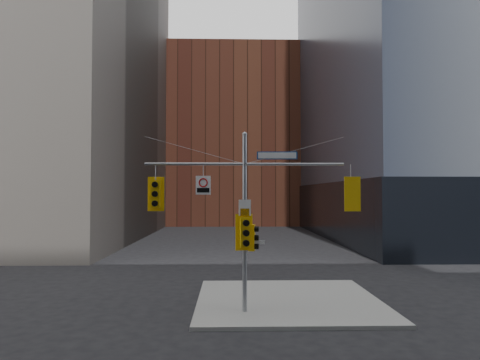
{
  "coord_description": "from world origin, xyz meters",
  "views": [
    {
      "loc": [
        -0.62,
        -15.09,
        4.79
      ],
      "look_at": [
        -0.19,
        2.0,
        5.36
      ],
      "focal_mm": 32.0,
      "sensor_mm": 36.0,
      "label": 1
    }
  ],
  "objects_px": {
    "traffic_light_east_arm": "(351,194)",
    "traffic_light_pole_front": "(245,233)",
    "traffic_light_pole_side": "(253,238)",
    "street_sign_blade": "(277,155)",
    "signal_assembly": "(245,204)",
    "regulatory_sign_arm": "(203,185)",
    "traffic_light_west_arm": "(155,194)"
  },
  "relations": [
    {
      "from": "signal_assembly",
      "to": "traffic_light_east_arm",
      "type": "xyz_separation_m",
      "value": [
        4.28,
        0.0,
        0.38
      ]
    },
    {
      "from": "signal_assembly",
      "to": "traffic_light_pole_side",
      "type": "distance_m",
      "value": 1.4
    },
    {
      "from": "traffic_light_east_arm",
      "to": "traffic_light_pole_front",
      "type": "xyz_separation_m",
      "value": [
        -4.28,
        -0.27,
        -1.52
      ]
    },
    {
      "from": "traffic_light_east_arm",
      "to": "traffic_light_pole_side",
      "type": "relative_size",
      "value": 1.33
    },
    {
      "from": "traffic_light_pole_front",
      "to": "regulatory_sign_arm",
      "type": "xyz_separation_m",
      "value": [
        -1.66,
        0.25,
        1.89
      ]
    },
    {
      "from": "street_sign_blade",
      "to": "regulatory_sign_arm",
      "type": "relative_size",
      "value": 2.18
    },
    {
      "from": "traffic_light_east_arm",
      "to": "regulatory_sign_arm",
      "type": "height_order",
      "value": "regulatory_sign_arm"
    },
    {
      "from": "signal_assembly",
      "to": "regulatory_sign_arm",
      "type": "relative_size",
      "value": 10.7
    },
    {
      "from": "traffic_light_pole_front",
      "to": "regulatory_sign_arm",
      "type": "relative_size",
      "value": 1.93
    },
    {
      "from": "traffic_light_pole_side",
      "to": "traffic_light_pole_front",
      "type": "relative_size",
      "value": 0.72
    },
    {
      "from": "traffic_light_west_arm",
      "to": "traffic_light_pole_side",
      "type": "height_order",
      "value": "traffic_light_west_arm"
    },
    {
      "from": "traffic_light_west_arm",
      "to": "traffic_light_pole_side",
      "type": "bearing_deg",
      "value": -3.67
    },
    {
      "from": "traffic_light_pole_side",
      "to": "signal_assembly",
      "type": "bearing_deg",
      "value": 101.32
    },
    {
      "from": "traffic_light_pole_side",
      "to": "street_sign_blade",
      "type": "xyz_separation_m",
      "value": [
        0.99,
        0.0,
        3.29
      ]
    },
    {
      "from": "signal_assembly",
      "to": "street_sign_blade",
      "type": "distance_m",
      "value": 2.33
    },
    {
      "from": "traffic_light_east_arm",
      "to": "traffic_light_pole_front",
      "type": "bearing_deg",
      "value": 0.09
    },
    {
      "from": "traffic_light_pole_side",
      "to": "street_sign_blade",
      "type": "distance_m",
      "value": 3.44
    },
    {
      "from": "traffic_light_west_arm",
      "to": "regulatory_sign_arm",
      "type": "bearing_deg",
      "value": -4.46
    },
    {
      "from": "traffic_light_east_arm",
      "to": "regulatory_sign_arm",
      "type": "xyz_separation_m",
      "value": [
        -5.94,
        -0.02,
        0.37
      ]
    },
    {
      "from": "traffic_light_pole_front",
      "to": "street_sign_blade",
      "type": "distance_m",
      "value": 3.34
    },
    {
      "from": "traffic_light_east_arm",
      "to": "traffic_light_pole_front",
      "type": "height_order",
      "value": "traffic_light_east_arm"
    },
    {
      "from": "traffic_light_pole_front",
      "to": "traffic_light_pole_side",
      "type": "bearing_deg",
      "value": 29.89
    },
    {
      "from": "traffic_light_west_arm",
      "to": "traffic_light_pole_side",
      "type": "relative_size",
      "value": 1.33
    },
    {
      "from": "traffic_light_pole_side",
      "to": "traffic_light_east_arm",
      "type": "bearing_deg",
      "value": -78.33
    },
    {
      "from": "traffic_light_west_arm",
      "to": "traffic_light_pole_side",
      "type": "xyz_separation_m",
      "value": [
        3.88,
        -0.02,
        -1.74
      ]
    },
    {
      "from": "street_sign_blade",
      "to": "traffic_light_pole_side",
      "type": "bearing_deg",
      "value": -177.44
    },
    {
      "from": "traffic_light_west_arm",
      "to": "traffic_light_pole_front",
      "type": "bearing_deg",
      "value": -7.93
    },
    {
      "from": "traffic_light_pole_side",
      "to": "regulatory_sign_arm",
      "type": "xyz_separation_m",
      "value": [
        -1.98,
        -0.02,
        2.12
      ]
    },
    {
      "from": "traffic_light_pole_side",
      "to": "regulatory_sign_arm",
      "type": "bearing_deg",
      "value": 102.17
    },
    {
      "from": "street_sign_blade",
      "to": "traffic_light_pole_front",
      "type": "bearing_deg",
      "value": -166.1
    },
    {
      "from": "street_sign_blade",
      "to": "traffic_light_east_arm",
      "type": "bearing_deg",
      "value": 2.24
    },
    {
      "from": "traffic_light_west_arm",
      "to": "traffic_light_pole_front",
      "type": "height_order",
      "value": "traffic_light_west_arm"
    }
  ]
}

